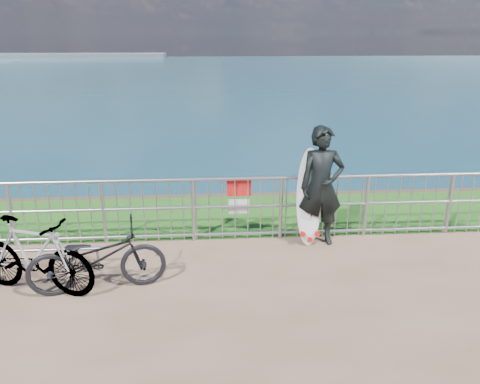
{
  "coord_description": "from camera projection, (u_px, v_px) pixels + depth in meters",
  "views": [
    {
      "loc": [
        -0.22,
        -5.85,
        3.41
      ],
      "look_at": [
        0.27,
        1.2,
        1.0
      ],
      "focal_mm": 35.0,
      "sensor_mm": 36.0,
      "label": 1
    }
  ],
  "objects": [
    {
      "name": "grass_strip",
      "position": [
        221.0,
        215.0,
        9.18
      ],
      "size": [
        120.0,
        120.0,
        0.0
      ],
      "primitive_type": "plane",
      "color": "#1B5116",
      "rests_on": "ground"
    },
    {
      "name": "seascape",
      "position": [
        66.0,
        58.0,
        144.34
      ],
      "size": [
        260.0,
        260.0,
        5.0
      ],
      "color": "brown",
      "rests_on": "ground"
    },
    {
      "name": "railing",
      "position": [
        224.0,
        208.0,
        7.96
      ],
      "size": [
        10.06,
        0.1,
        1.13
      ],
      "color": "#95979D",
      "rests_on": "ground"
    },
    {
      "name": "surfer",
      "position": [
        321.0,
        186.0,
        7.72
      ],
      "size": [
        0.74,
        0.49,
        2.01
      ],
      "primitive_type": "imported",
      "rotation": [
        0.0,
        0.0,
        0.0
      ],
      "color": "black",
      "rests_on": "ground"
    },
    {
      "name": "surfboard",
      "position": [
        309.0,
        201.0,
        7.8
      ],
      "size": [
        0.47,
        0.43,
        1.64
      ],
      "color": "silver",
      "rests_on": "ground"
    },
    {
      "name": "bicycle_near",
      "position": [
        97.0,
        258.0,
        6.39
      ],
      "size": [
        1.95,
        0.97,
        0.98
      ],
      "primitive_type": "imported",
      "rotation": [
        0.0,
        0.0,
        1.75
      ],
      "color": "black",
      "rests_on": "ground"
    },
    {
      "name": "bicycle_far",
      "position": [
        33.0,
        255.0,
        6.34
      ],
      "size": [
        1.9,
        1.07,
        1.1
      ],
      "primitive_type": "imported",
      "rotation": [
        0.0,
        0.0,
        1.25
      ],
      "color": "black",
      "rests_on": "ground"
    },
    {
      "name": "bike_rack",
      "position": [
        48.0,
        252.0,
        7.03
      ],
      "size": [
        1.66,
        0.05,
        0.35
      ],
      "color": "#95979D",
      "rests_on": "ground"
    }
  ]
}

